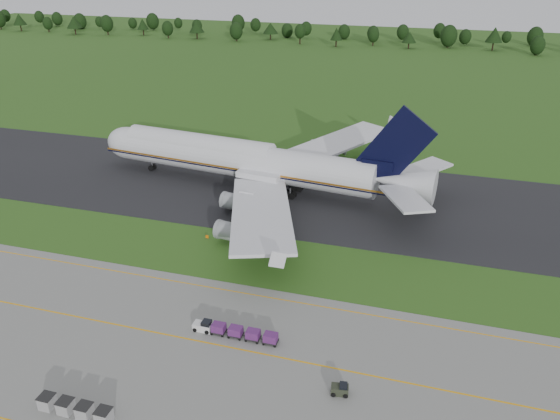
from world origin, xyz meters
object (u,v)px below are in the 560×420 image
(aircraft, at_px, (247,160))
(uld_row, at_px, (75,409))
(baggage_train, at_px, (234,331))
(edge_markers, at_px, (235,241))
(utility_cart, at_px, (340,390))

(aircraft, height_order, uld_row, aircraft)
(uld_row, bearing_deg, aircraft, 92.70)
(aircraft, bearing_deg, baggage_train, -72.59)
(edge_markers, bearing_deg, uld_row, -94.28)
(utility_cart, relative_size, uld_row, 0.24)
(utility_cart, distance_m, uld_row, 29.50)
(baggage_train, distance_m, uld_row, 21.16)
(utility_cart, xyz_separation_m, edge_markers, (-24.17, 30.18, -0.32))
(aircraft, height_order, baggage_train, aircraft)
(utility_cart, bearing_deg, uld_row, -157.56)
(utility_cart, height_order, uld_row, uld_row)
(baggage_train, bearing_deg, aircraft, 107.41)
(utility_cart, relative_size, edge_markers, 0.19)
(baggage_train, bearing_deg, edge_markers, 110.19)
(utility_cart, distance_m, edge_markers, 38.66)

